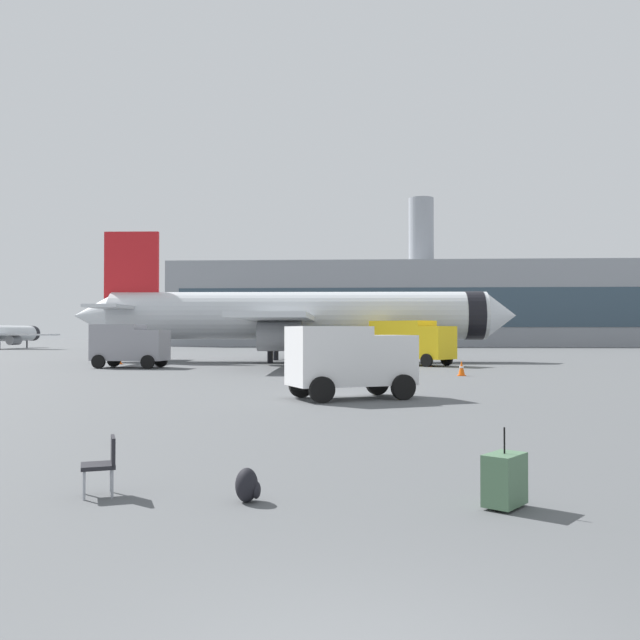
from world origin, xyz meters
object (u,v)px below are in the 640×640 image
object	(u,v)px
safety_cone_near	(428,361)
traveller_backpack	(248,486)
airplane_at_gate	(295,316)
fuel_truck	(411,341)
safety_cone_far	(119,360)
cargo_van	(350,358)
rolling_suitcase	(505,479)
safety_cone_mid	(350,354)
service_truck	(129,344)
gate_chair	(104,462)
safety_cone_outer	(462,368)

from	to	relation	value
safety_cone_near	traveller_backpack	size ratio (longest dim) A/B	1.67
safety_cone_near	traveller_backpack	bearing A→B (deg)	-99.54
airplane_at_gate	fuel_truck	bearing A→B (deg)	-31.34
fuel_truck	safety_cone_far	world-z (taller)	fuel_truck
cargo_van	safety_cone_far	bearing A→B (deg)	124.51
rolling_suitcase	traveller_backpack	size ratio (longest dim) A/B	2.29
cargo_van	safety_cone_mid	distance (m)	38.62
service_truck	traveller_backpack	size ratio (longest dim) A/B	10.35
service_truck	fuel_truck	size ratio (longest dim) A/B	0.81
rolling_suitcase	gate_chair	bearing A→B (deg)	176.03
airplane_at_gate	gate_chair	world-z (taller)	airplane_at_gate
safety_cone_outer	traveller_backpack	distance (m)	29.02
rolling_suitcase	traveller_backpack	distance (m)	3.56
safety_cone_near	gate_chair	world-z (taller)	gate_chair
safety_cone_mid	safety_cone_far	distance (m)	21.59
airplane_at_gate	fuel_truck	distance (m)	10.53
safety_cone_mid	safety_cone_far	xyz separation A→B (m)	(-16.86, -13.48, -0.09)
traveller_backpack	safety_cone_near	bearing A→B (deg)	80.46
safety_cone_outer	safety_cone_far	bearing A→B (deg)	152.70
safety_cone_far	traveller_backpack	xyz separation A→B (m)	(16.00, -40.10, -0.07)
service_truck	safety_cone_outer	xyz separation A→B (m)	(20.85, -7.13, -1.19)
safety_cone_far	gate_chair	size ratio (longest dim) A/B	0.72
airplane_at_gate	safety_cone_near	world-z (taller)	airplane_at_gate
fuel_truck	airplane_at_gate	bearing A→B (deg)	148.66
rolling_suitcase	safety_cone_outer	bearing A→B (deg)	82.60
rolling_suitcase	safety_cone_near	bearing A→B (deg)	85.73
rolling_suitcase	traveller_backpack	world-z (taller)	rolling_suitcase
cargo_van	safety_cone_near	distance (m)	23.78
cargo_van	rolling_suitcase	world-z (taller)	cargo_van
safety_cone_mid	traveller_backpack	size ratio (longest dim) A/B	1.67
service_truck	rolling_suitcase	size ratio (longest dim) A/B	4.52
service_truck	rolling_suitcase	bearing A→B (deg)	-64.10
service_truck	safety_cone_near	size ratio (longest dim) A/B	6.18
airplane_at_gate	safety_cone_far	distance (m)	13.96
cargo_van	safety_cone_outer	bearing A→B (deg)	65.61
fuel_truck	safety_cone_outer	size ratio (longest dim) A/B	7.33
traveller_backpack	safety_cone_mid	bearing A→B (deg)	89.09
service_truck	traveller_backpack	xyz separation A→B (m)	(13.63, -35.24, -1.37)
airplane_at_gate	cargo_van	world-z (taller)	airplane_at_gate
traveller_backpack	gate_chair	world-z (taller)	gate_chair
fuel_truck	safety_cone_far	size ratio (longest dim) A/B	9.88
airplane_at_gate	safety_cone_outer	bearing A→B (deg)	-58.03
cargo_van	traveller_backpack	size ratio (longest dim) A/B	10.07
airplane_at_gate	rolling_suitcase	distance (m)	46.00
rolling_suitcase	cargo_van	bearing A→B (deg)	98.60
safety_cone_far	rolling_suitcase	xyz separation A→B (m)	(19.56, -40.24, 0.08)
safety_cone_far	traveller_backpack	distance (m)	43.17
service_truck	traveller_backpack	distance (m)	37.81
airplane_at_gate	traveller_backpack	distance (m)	45.47
rolling_suitcase	gate_chair	distance (m)	5.75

